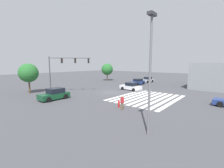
{
  "coord_description": "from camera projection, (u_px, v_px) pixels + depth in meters",
  "views": [
    {
      "loc": [
        -20.37,
        -17.01,
        5.1
      ],
      "look_at": [
        0.0,
        0.0,
        1.52
      ],
      "focal_mm": 24.0,
      "sensor_mm": 36.0,
      "label": 1
    }
  ],
  "objects": [
    {
      "name": "car_0",
      "position": [
        147.0,
        80.0,
        41.57
      ],
      "size": [
        4.34,
        2.2,
        1.5
      ],
      "rotation": [
        0.0,
        0.0,
        3.07
      ],
      "color": "silver",
      "rests_on": "ground_plane"
    },
    {
      "name": "fire_hydrant",
      "position": [
        119.0,
        104.0,
        17.67
      ],
      "size": [
        0.22,
        0.22,
        0.86
      ],
      "color": "red",
      "rests_on": "ground_plane"
    },
    {
      "name": "ground_plane",
      "position": [
        112.0,
        92.0,
        26.98
      ],
      "size": [
        134.44,
        134.44,
        0.0
      ],
      "primitive_type": "plane",
      "color": "#47474C"
    },
    {
      "name": "car_2",
      "position": [
        138.0,
        82.0,
        36.94
      ],
      "size": [
        4.48,
        2.03,
        1.47
      ],
      "rotation": [
        0.0,
        0.0,
        3.11
      ],
      "color": "navy",
      "rests_on": "ground_plane"
    },
    {
      "name": "tree_corner_b",
      "position": [
        29.0,
        73.0,
        25.74
      ],
      "size": [
        3.22,
        3.22,
        5.17
      ],
      "color": "brown",
      "rests_on": "ground_plane"
    },
    {
      "name": "pedestrian",
      "position": [
        122.0,
        102.0,
        16.64
      ],
      "size": [
        0.41,
        0.41,
        1.62
      ],
      "rotation": [
        0.0,
        0.0,
        0.81
      ],
      "color": "brown",
      "rests_on": "ground_plane"
    },
    {
      "name": "crosswalk_markings",
      "position": [
        147.0,
        98.0,
        22.59
      ],
      "size": [
        10.8,
        8.2,
        0.01
      ],
      "rotation": [
        0.0,
        0.0,
        1.57
      ],
      "color": "silver",
      "rests_on": "ground_plane"
    },
    {
      "name": "tree_corner_a",
      "position": [
        107.0,
        69.0,
        45.67
      ],
      "size": [
        3.51,
        3.51,
        5.2
      ],
      "color": "brown",
      "rests_on": "ground_plane"
    },
    {
      "name": "street_light_pole_a",
      "position": [
        150.0,
        65.0,
        10.17
      ],
      "size": [
        0.8,
        0.36,
        8.42
      ],
      "color": "slate",
      "rests_on": "ground_plane"
    },
    {
      "name": "car_3",
      "position": [
        131.0,
        87.0,
        29.3
      ],
      "size": [
        2.13,
        4.36,
        1.5
      ],
      "rotation": [
        0.0,
        0.0,
        1.51
      ],
      "color": "silver",
      "rests_on": "ground_plane"
    },
    {
      "name": "traffic_signal_mast",
      "position": [
        64.0,
        66.0,
        25.61
      ],
      "size": [
        5.04,
        5.04,
        6.36
      ],
      "rotation": [
        0.0,
        0.0,
        -0.79
      ],
      "color": "#47474C",
      "rests_on": "ground_plane"
    },
    {
      "name": "car_1",
      "position": [
        55.0,
        94.0,
        21.58
      ],
      "size": [
        4.2,
        2.14,
        1.63
      ],
      "rotation": [
        0.0,
        0.0,
        3.15
      ],
      "color": "#144728",
      "rests_on": "ground_plane"
    }
  ]
}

